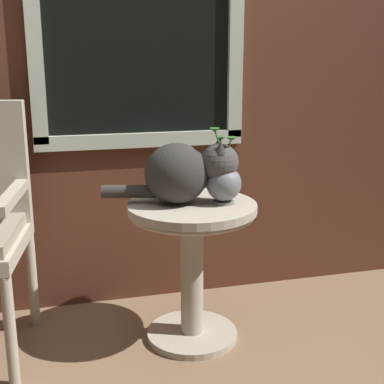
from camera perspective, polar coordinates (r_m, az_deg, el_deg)
ground_plane at (r=2.25m, az=-1.80°, el=-18.83°), size 6.00×6.00×0.00m
back_wall at (r=2.60m, az=-5.83°, el=15.89°), size 4.00×0.07×2.60m
wicker_side_table at (r=2.30m, az=0.00°, el=-5.78°), size 0.55×0.55×0.63m
cat at (r=2.22m, az=-0.92°, el=2.22°), size 0.57×0.31×0.27m
pewter_vase_with_ivy at (r=2.22m, az=3.45°, el=1.31°), size 0.15×0.15×0.32m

